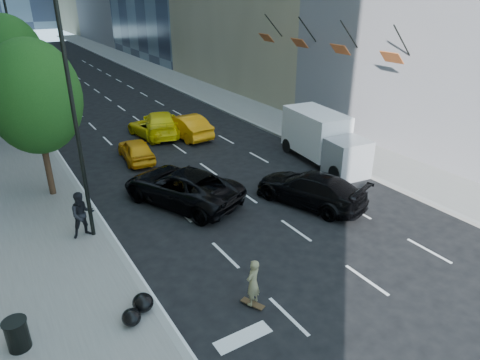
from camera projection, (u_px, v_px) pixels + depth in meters
ground at (277, 237)px, 17.84m from camera, size 160.00×160.00×0.00m
sidewalk_right at (186, 84)px, 45.85m from camera, size 4.00×120.00×0.15m
lamp_near at (77, 99)px, 15.51m from camera, size 2.13×0.22×10.00m
lamp_far at (17, 46)px, 29.45m from camera, size 2.13×0.22×10.00m
tree_near at (34, 98)px, 19.31m from camera, size 4.20×4.20×7.46m
tree_mid at (9, 61)px, 26.91m from camera, size 4.50×4.50×7.99m
facade_flags at (321, 43)px, 28.16m from camera, size 1.85×13.30×2.05m
skateboarder at (253, 286)px, 13.64m from camera, size 0.71×0.60×1.64m
black_sedan_lincoln at (182, 186)px, 20.40m from camera, size 5.05×6.71×1.69m
black_sedan_mercedes at (310, 189)px, 20.28m from camera, size 3.87×5.88×1.58m
taxi_a at (136, 150)px, 25.51m from camera, size 1.96×4.08×1.35m
taxi_b at (186, 126)px, 29.54m from camera, size 2.08×4.92×1.58m
taxi_c at (152, 128)px, 29.66m from camera, size 2.70×4.79×1.26m
taxi_d at (161, 123)px, 30.09m from camera, size 3.82×5.94×1.60m
city_bus at (28, 79)px, 41.34m from camera, size 2.51×10.50×2.92m
box_truck at (323, 139)px, 24.88m from camera, size 2.87×6.28×2.90m
pedestrian_a at (82, 215)px, 17.26m from camera, size 0.97×0.76×1.96m
trash_can at (17, 335)px, 11.98m from camera, size 0.61×0.61×0.92m
garbage_bags at (138, 308)px, 13.26m from camera, size 1.14×1.10×0.56m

